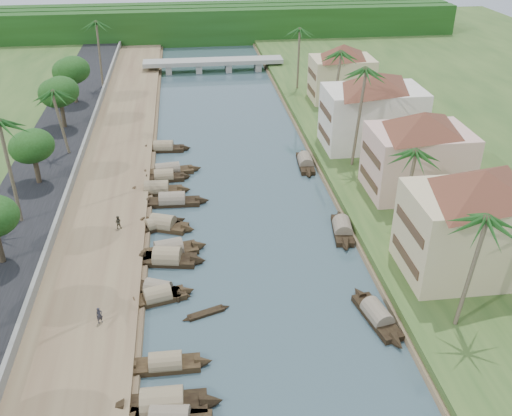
{
  "coord_description": "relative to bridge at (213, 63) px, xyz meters",
  "views": [
    {
      "loc": [
        -5.77,
        -42.81,
        32.06
      ],
      "look_at": [
        0.96,
        10.69,
        2.0
      ],
      "focal_mm": 40.0,
      "sensor_mm": 36.0,
      "label": 1
    }
  ],
  "objects": [
    {
      "name": "building_mid",
      "position": [
        19.99,
        -58.0,
        4.41
      ],
      "size": [
        14.11,
        14.11,
        9.7
      ],
      "color": "#D5A796",
      "rests_on": "right_bank"
    },
    {
      "name": "sampan_16",
      "position": [
        9.41,
        -46.97,
        -1.31
      ],
      "size": [
        2.24,
        8.92,
        2.16
      ],
      "rotation": [
        0.0,
        0.0,
        1.5
      ],
      "color": "black",
      "rests_on": "ground"
    },
    {
      "name": "treeline",
      "position": [
        -0.0,
        28.0,
        2.28
      ],
      "size": [
        120.0,
        14.0,
        8.0
      ],
      "color": "#183A0F",
      "rests_on": "ground"
    },
    {
      "name": "palm_3",
      "position": [
        16.0,
        -34.88,
        9.88
      ],
      "size": [
        3.2,
        3.2,
        12.21
      ],
      "color": "brown",
      "rests_on": "ground"
    },
    {
      "name": "palm_1",
      "position": [
        16.0,
        -65.52,
        7.75
      ],
      "size": [
        3.2,
        3.2,
        10.02
      ],
      "color": "brown",
      "rests_on": "ground"
    },
    {
      "name": "sampan_4",
      "position": [
        -9.4,
        -73.55,
        -1.31
      ],
      "size": [
        7.1,
        3.16,
        2.01
      ],
      "rotation": [
        0.0,
        0.0,
        0.25
      ],
      "color": "black",
      "rests_on": "ground"
    },
    {
      "name": "building_near",
      "position": [
        18.99,
        -74.0,
        4.66
      ],
      "size": [
        14.85,
        14.85,
        10.2
      ],
      "color": "#C4B284",
      "rests_on": "right_bank"
    },
    {
      "name": "canoe_2",
      "position": [
        -10.88,
        -52.13,
        -1.62
      ],
      "size": [
        4.76,
        2.65,
        0.71
      ],
      "rotation": [
        0.0,
        0.0,
        -0.42
      ],
      "color": "black",
      "rests_on": "ground"
    },
    {
      "name": "road",
      "position": [
        -24.5,
        -52.0,
        -1.02
      ],
      "size": [
        8.0,
        180.0,
        1.4
      ],
      "primitive_type": "cube",
      "color": "black",
      "rests_on": "ground"
    },
    {
      "name": "sampan_14",
      "position": [
        9.19,
        -78.51,
        -1.31
      ],
      "size": [
        3.19,
        8.75,
        2.1
      ],
      "rotation": [
        0.0,
        0.0,
        1.76
      ],
      "color": "black",
      "rests_on": "ground"
    },
    {
      "name": "sampan_6",
      "position": [
        -8.48,
        -66.15,
        -1.3
      ],
      "size": [
        8.27,
        3.55,
        2.39
      ],
      "rotation": [
        0.0,
        0.0,
        0.22
      ],
      "color": "black",
      "rests_on": "ground"
    },
    {
      "name": "sampan_9",
      "position": [
        -8.17,
        -55.63,
        -1.31
      ],
      "size": [
        8.94,
        2.19,
        2.24
      ],
      "rotation": [
        0.0,
        0.0,
        -0.05
      ],
      "color": "black",
      "rests_on": "ground"
    },
    {
      "name": "building_distant",
      "position": [
        19.99,
        -24.0,
        4.16
      ],
      "size": [
        12.62,
        12.62,
        9.2
      ],
      "color": "#C4B284",
      "rests_on": "right_bank"
    },
    {
      "name": "palm_2",
      "position": [
        15.0,
        -49.98,
        11.54
      ],
      "size": [
        3.2,
        3.2,
        13.95
      ],
      "color": "brown",
      "rests_on": "ground"
    },
    {
      "name": "ground",
      "position": [
        -0.0,
        -72.0,
        -1.72
      ],
      "size": [
        220.0,
        220.0,
        0.0
      ],
      "primitive_type": "plane",
      "color": "#35494F",
      "rests_on": "ground"
    },
    {
      "name": "sampan_10",
      "position": [
        -10.05,
        -52.53,
        -1.3
      ],
      "size": [
        8.52,
        2.27,
        2.31
      ],
      "rotation": [
        0.0,
        0.0,
        -0.05
      ],
      "color": "black",
      "rests_on": "ground"
    },
    {
      "name": "palm_7",
      "position": [
        14.0,
        -16.94,
        9.52
      ],
      "size": [
        3.2,
        3.2,
        11.84
      ],
      "color": "brown",
      "rests_on": "ground"
    },
    {
      "name": "canoe_1",
      "position": [
        -5.23,
        -75.97,
        -1.62
      ],
      "size": [
        4.49,
        2.19,
        0.73
      ],
      "rotation": [
        0.0,
        0.0,
        0.34
      ],
      "color": "black",
      "rests_on": "ground"
    },
    {
      "name": "sampan_5",
      "position": [
        -8.61,
        -67.58,
        -1.3
      ],
      "size": [
        8.07,
        3.31,
        2.48
      ],
      "rotation": [
        0.0,
        0.0,
        -0.18
      ],
      "color": "black",
      "rests_on": "ground"
    },
    {
      "name": "sampan_12",
      "position": [
        -8.79,
        -47.27,
        -1.31
      ],
      "size": [
        9.26,
        2.82,
        2.17
      ],
      "rotation": [
        0.0,
        0.0,
        0.13
      ],
      "color": "black",
      "rests_on": "ground"
    },
    {
      "name": "sampan_13",
      "position": [
        -9.41,
        -39.63,
        -1.31
      ],
      "size": [
        7.98,
        2.22,
        2.17
      ],
      "rotation": [
        0.0,
        0.0,
        -0.07
      ],
      "color": "black",
      "rests_on": "ground"
    },
    {
      "name": "retaining_wall",
      "position": [
        -20.2,
        -52.0,
        -0.37
      ],
      "size": [
        0.4,
        180.0,
        1.1
      ],
      "primitive_type": "cube",
      "color": "slate",
      "rests_on": "left_bank"
    },
    {
      "name": "palm_0",
      "position": [
        15.0,
        -81.14,
        9.21
      ],
      "size": [
        3.2,
        3.2,
        11.51
      ],
      "color": "brown",
      "rests_on": "ground"
    },
    {
      "name": "sampan_8",
      "position": [
        -9.18,
        -60.94,
        -1.3
      ],
      "size": [
        7.65,
        4.45,
        2.32
      ],
      "rotation": [
        0.0,
        0.0,
        -0.38
      ],
      "color": "black",
      "rests_on": "ground"
    },
    {
      "name": "sampan_15",
      "position": [
        9.91,
        -64.28,
        -1.31
      ],
      "size": [
        2.84,
        8.45,
        2.22
      ],
      "rotation": [
        0.0,
        0.0,
        1.43
      ],
      "color": "black",
      "rests_on": "ground"
    },
    {
      "name": "sampan_7",
      "position": [
        -9.79,
        -60.93,
        -1.32
      ],
      "size": [
        6.81,
        3.71,
        1.86
      ],
      "rotation": [
        0.0,
        0.0,
        0.37
      ],
      "color": "black",
      "rests_on": "ground"
    },
    {
      "name": "sampan_1",
      "position": [
        -8.78,
        -85.95,
        -1.3
      ],
      "size": [
        8.87,
        2.39,
        2.58
      ],
      "rotation": [
        0.0,
        0.0,
        -0.01
      ],
      "color": "black",
      "rests_on": "ground"
    },
    {
      "name": "palm_6",
      "position": [
        -22.0,
        -42.09,
        8.0
      ],
      "size": [
        3.2,
        3.2,
        10.06
      ],
      "color": "brown",
      "rests_on": "ground"
    },
    {
      "name": "building_far",
      "position": [
        18.99,
        -44.0,
        4.66
      ],
      "size": [
        15.59,
        15.59,
        10.2
      ],
      "color": "silver",
      "rests_on": "right_bank"
    },
    {
      "name": "sampan_3",
      "position": [
        -9.42,
        -72.46,
        -1.32
      ],
      "size": [
        6.7,
        3.97,
        1.86
      ],
      "rotation": [
        0.0,
        0.0,
        -0.41
      ],
      "color": "black",
      "rests_on": "ground"
    },
    {
      "name": "person_far",
      "position": [
        -13.76,
        -61.69,
        -0.19
      ],
      "size": [
        0.75,
        0.61,
        1.47
      ],
      "primitive_type": "imported",
      "rotation": [
        0.0,
        0.0,
        3.07
      ],
      "color": "#322E23",
      "rests_on": "left_bank"
    },
    {
      "name": "right_bank",
      "position": [
        19.0,
        -52.0,
        -1.12
      ],
      "size": [
        16.0,
        180.0,
        1.2
      ],
      "primitive_type": "cube",
      "color": "#2B481D",
      "rests_on": "ground"
    },
    {
      "name": "palm_8",
      "position": [
        -20.5,
        -12.33,
        10.59
      ],
      "size": [
        3.2,
        3.2,
        12.75
      ],
      "color": "brown",
      "rests_on": "ground"
    },
    {
      "name": "left_bank",
      "position": [
        -16.0,
        -52.0,
        -1.32
      ],
      "size": [
        10.0,
        180.0,
        0.8
      ],
      "primitive_type": "cube",
      "color": "brown",
      "rests_on": "ground"
    },
    {
      "name": "tree_5",
      "position": [
        -24.0,
        -20.64,
        4.89
      ],
      "size": [
        5.25,
        5.25,
        7.45
      ],
      "color": "#473828",
      "rests_on": "ground"
    },
    {
      "name": "tree_3",
      "position": [
        -24.0,
        -50.61,
        4.28
      ],
      "size": [
        4.63,
        4.63,
        6.59
      ],
      "color": "#473828",
      "rests_on": "ground"
    },
    {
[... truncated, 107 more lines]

